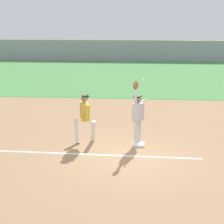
# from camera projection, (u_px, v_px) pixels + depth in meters

# --- Properties ---
(ground_plane) EXTENTS (81.70, 81.70, 0.00)m
(ground_plane) POSITION_uv_depth(u_px,v_px,m) (129.00, 157.00, 10.81)
(ground_plane) COLOR #A37A54
(outfield_grass) EXTENTS (53.95, 18.21, 0.01)m
(outfield_grass) POSITION_uv_depth(u_px,v_px,m) (137.00, 74.00, 27.48)
(outfield_grass) COLOR #4C8C47
(outfield_grass) RESTS_ON ground_plane
(chalk_foul_line) EXTENTS (12.00, 0.34, 0.01)m
(chalk_foul_line) POSITION_uv_depth(u_px,v_px,m) (17.00, 151.00, 11.22)
(chalk_foul_line) COLOR white
(chalk_foul_line) RESTS_ON ground_plane
(first_base) EXTENTS (0.38, 0.38, 0.08)m
(first_base) POSITION_uv_depth(u_px,v_px,m) (139.00, 144.00, 11.75)
(first_base) COLOR white
(first_base) RESTS_ON ground_plane
(fielder) EXTENTS (0.49, 0.85, 2.28)m
(fielder) POSITION_uv_depth(u_px,v_px,m) (138.00, 113.00, 11.66)
(fielder) COLOR silver
(fielder) RESTS_ON ground_plane
(runner) EXTENTS (0.87, 0.82, 1.72)m
(runner) POSITION_uv_depth(u_px,v_px,m) (85.00, 115.00, 11.80)
(runner) COLOR white
(runner) RESTS_ON ground_plane
(baseball) EXTENTS (0.07, 0.07, 0.07)m
(baseball) POSITION_uv_depth(u_px,v_px,m) (143.00, 80.00, 11.70)
(baseball) COLOR white
(outfield_fence) EXTENTS (54.03, 0.08, 2.19)m
(outfield_fence) POSITION_uv_depth(u_px,v_px,m) (138.00, 51.00, 35.96)
(outfield_fence) COLOR #93999E
(outfield_fence) RESTS_ON ground_plane
(parked_car_white) EXTENTS (4.43, 2.18, 1.25)m
(parked_car_white) POSITION_uv_depth(u_px,v_px,m) (101.00, 51.00, 40.67)
(parked_car_white) COLOR white
(parked_car_white) RESTS_ON ground_plane
(parked_car_green) EXTENTS (4.58, 2.50, 1.25)m
(parked_car_green) POSITION_uv_depth(u_px,v_px,m) (150.00, 51.00, 40.14)
(parked_car_green) COLOR #1E6B33
(parked_car_green) RESTS_ON ground_plane
(parked_car_blue) EXTENTS (4.54, 2.39, 1.25)m
(parked_car_blue) POSITION_uv_depth(u_px,v_px,m) (195.00, 51.00, 39.84)
(parked_car_blue) COLOR #23389E
(parked_car_blue) RESTS_ON ground_plane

